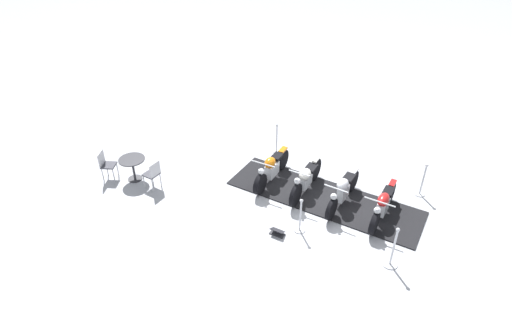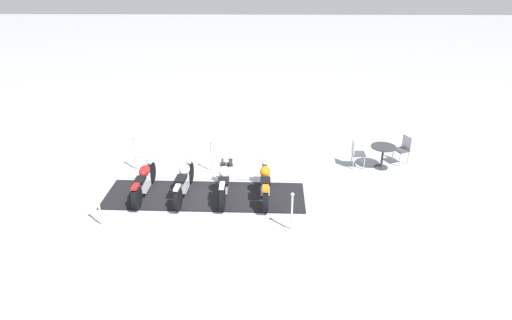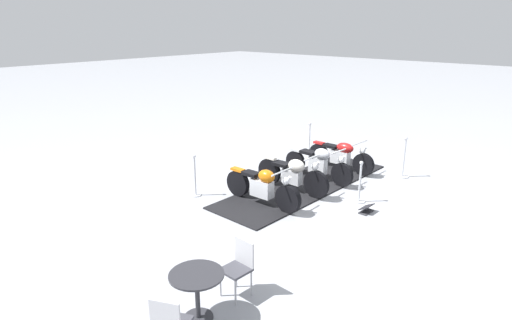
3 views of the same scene
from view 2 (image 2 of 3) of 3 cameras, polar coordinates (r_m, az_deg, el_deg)
ground_plane at (r=12.71m, az=-6.53°, el=-4.63°), size 80.00×80.00×0.00m
display_platform at (r=12.70m, az=-6.54°, el=-4.56°), size 1.80×5.63×0.03m
motorcycle_copper at (r=12.37m, az=1.17°, el=-2.86°), size 2.15×0.76×0.94m
motorcycle_cream at (r=12.43m, az=-4.05°, el=-2.64°), size 2.14×0.62×1.00m
motorcycle_chrome at (r=12.60m, az=-9.16°, el=-2.50°), size 2.18×0.67×0.92m
motorcycle_maroon at (r=12.88m, az=-14.10°, el=-2.52°), size 2.11×0.80×0.91m
stanchion_right_rear at (r=14.45m, az=-15.06°, el=-0.01°), size 0.36×0.36×1.14m
stanchion_left_rear at (r=11.80m, az=-19.30°, el=-6.45°), size 0.29×0.29×1.06m
stanchion_left_front at (r=11.03m, az=4.57°, el=-7.30°), size 0.29×0.29×1.06m
stanchion_right_mid at (r=13.94m, az=-5.68°, el=-0.16°), size 0.30×0.30×1.02m
info_placard at (r=14.41m, az=-3.74°, el=-0.46°), size 0.24×0.40×0.20m
cafe_table at (r=14.58m, az=15.92°, el=1.03°), size 0.78×0.78×0.74m
cafe_chair_near_table at (r=15.11m, az=18.34°, el=1.48°), size 0.53×0.53×0.93m
cafe_chair_across_table at (r=14.44m, az=12.73°, el=1.01°), size 0.42×0.42×0.90m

